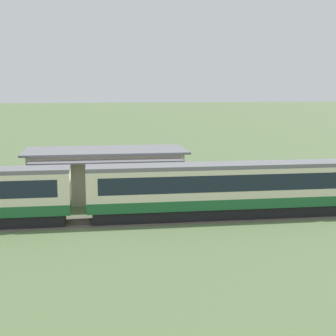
# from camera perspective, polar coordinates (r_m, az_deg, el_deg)

# --- Properties ---
(passenger_train) EXTENTS (113.93, 2.87, 4.30)m
(passenger_train) POSITION_cam_1_polar(r_m,az_deg,el_deg) (40.90, 6.78, -2.15)
(passenger_train) COLOR #1E6033
(passenger_train) RESTS_ON ground_plane
(railway_track) EXTENTS (147.30, 3.60, 0.04)m
(railway_track) POSITION_cam_1_polar(r_m,az_deg,el_deg) (41.70, 8.10, -5.30)
(railway_track) COLOR #665B51
(railway_track) RESTS_ON ground_plane
(station_building) EXTENTS (14.66, 7.96, 4.57)m
(station_building) POSITION_cam_1_polar(r_m,az_deg,el_deg) (47.65, -6.89, -0.64)
(station_building) COLOR #BCB293
(station_building) RESTS_ON ground_plane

